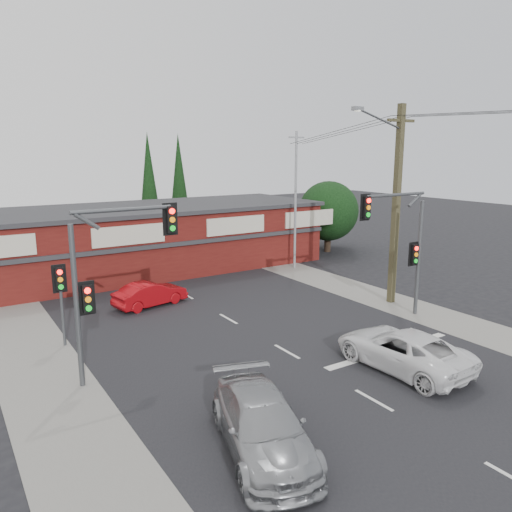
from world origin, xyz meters
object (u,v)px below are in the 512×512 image
utility_pole (395,199)px  shop_building (124,240)px  white_suv (402,349)px  silver_suv (262,425)px  red_sedan (150,294)px

utility_pole → shop_building: bearing=123.8°
white_suv → silver_suv: bearing=9.8°
white_suv → shop_building: 20.22m
silver_suv → shop_building: size_ratio=0.18×
shop_building → utility_pole: utility_pole is taller
shop_building → red_sedan: bearing=-99.6°
white_suv → silver_suv: 7.24m
red_sedan → utility_pole: bearing=-132.0°
red_sedan → white_suv: bearing=-169.6°
white_suv → silver_suv: (-7.08, -1.51, 0.01)m
red_sedan → shop_building: bearing=-21.4°
red_sedan → shop_building: shop_building is taller
silver_suv → shop_building: shop_building is taller
white_suv → utility_pole: utility_pole is taller
utility_pole → red_sedan: bearing=149.8°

